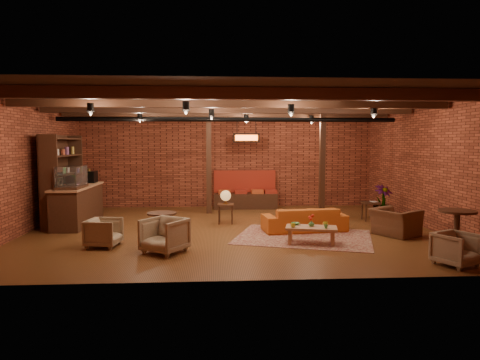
{
  "coord_description": "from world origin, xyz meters",
  "views": [
    {
      "loc": [
        -0.46,
        -10.63,
        2.19
      ],
      "look_at": [
        0.21,
        0.2,
        1.24
      ],
      "focal_mm": 32.0,
      "sensor_mm": 36.0,
      "label": 1
    }
  ],
  "objects": [
    {
      "name": "service_sign",
      "position": [
        0.6,
        3.1,
        2.35
      ],
      "size": [
        0.86,
        0.06,
        0.3
      ],
      "primitive_type": "cube",
      "color": "orange",
      "rests_on": "ceiling"
    },
    {
      "name": "armchair_a",
      "position": [
        -2.78,
        -1.58,
        0.33
      ],
      "size": [
        0.69,
        0.72,
        0.66
      ],
      "primitive_type": "imported",
      "rotation": [
        0.0,
        0.0,
        1.42
      ],
      "color": "#B9AC8F",
      "rests_on": "floor"
    },
    {
      "name": "side_table_book",
      "position": [
        3.97,
        1.07,
        0.48
      ],
      "size": [
        0.49,
        0.49,
        0.54
      ],
      "rotation": [
        0.0,
        0.0,
        -0.06
      ],
      "color": "#321D10",
      "rests_on": "floor"
    },
    {
      "name": "post_right",
      "position": [
        2.8,
        2.0,
        1.6
      ],
      "size": [
        0.16,
        0.16,
        3.2
      ],
      "primitive_type": "cube",
      "color": "#321D10",
      "rests_on": "ground"
    },
    {
      "name": "sofa",
      "position": [
        1.78,
        -0.27,
        0.3
      ],
      "size": [
        2.12,
        1.04,
        0.6
      ],
      "primitive_type": "imported",
      "rotation": [
        0.0,
        0.0,
        3.26
      ],
      "color": "#AE4F18",
      "rests_on": "floor"
    },
    {
      "name": "armchair_far",
      "position": [
        3.86,
        -3.4,
        0.33
      ],
      "size": [
        0.84,
        0.82,
        0.66
      ],
      "primitive_type": "imported",
      "rotation": [
        0.0,
        0.0,
        0.45
      ],
      "color": "#B9AC8F",
      "rests_on": "floor"
    },
    {
      "name": "ceiling_spotlights",
      "position": [
        0.0,
        0.0,
        2.86
      ],
      "size": [
        6.4,
        4.4,
        0.28
      ],
      "primitive_type": null,
      "color": "black",
      "rests_on": "ceiling"
    },
    {
      "name": "banquette",
      "position": [
        0.6,
        3.55,
        0.5
      ],
      "size": [
        2.1,
        0.7,
        1.0
      ],
      "primitive_type": null,
      "color": "maroon",
      "rests_on": "ground"
    },
    {
      "name": "round_table_left",
      "position": [
        -1.59,
        -1.3,
        0.45
      ],
      "size": [
        0.64,
        0.64,
        0.67
      ],
      "color": "#321D10",
      "rests_on": "floor"
    },
    {
      "name": "side_table_lamp",
      "position": [
        -0.13,
        0.88,
        0.69
      ],
      "size": [
        0.46,
        0.46,
        0.91
      ],
      "rotation": [
        0.0,
        0.0,
        -0.06
      ],
      "color": "#321D10",
      "rests_on": "floor"
    },
    {
      "name": "wall_back",
      "position": [
        0.0,
        4.0,
        1.6
      ],
      "size": [
        10.0,
        0.02,
        3.2
      ],
      "primitive_type": "cube",
      "color": "maroon",
      "rests_on": "ground"
    },
    {
      "name": "wall_front",
      "position": [
        0.0,
        -4.0,
        1.6
      ],
      "size": [
        10.0,
        0.02,
        3.2
      ],
      "primitive_type": "cube",
      "color": "maroon",
      "rests_on": "ground"
    },
    {
      "name": "armchair_right",
      "position": [
        3.84,
        -0.88,
        0.42
      ],
      "size": [
        1.03,
        1.15,
        0.85
      ],
      "primitive_type": "imported",
      "rotation": [
        0.0,
        0.0,
        2.1
      ],
      "color": "brown",
      "rests_on": "floor"
    },
    {
      "name": "ceiling_beams",
      "position": [
        0.0,
        0.0,
        3.08
      ],
      "size": [
        9.8,
        6.4,
        0.22
      ],
      "primitive_type": null,
      "color": "#321D10",
      "rests_on": "ceiling"
    },
    {
      "name": "shelving_hutch",
      "position": [
        -4.5,
        1.1,
        1.2
      ],
      "size": [
        0.52,
        2.0,
        2.4
      ],
      "primitive_type": null,
      "color": "#321D10",
      "rests_on": "ground"
    },
    {
      "name": "service_counter",
      "position": [
        -4.1,
        1.0,
        0.8
      ],
      "size": [
        0.8,
        2.5,
        1.6
      ],
      "primitive_type": null,
      "color": "#321D10",
      "rests_on": "ground"
    },
    {
      "name": "wall_left",
      "position": [
        -5.0,
        0.0,
        1.6
      ],
      "size": [
        0.02,
        8.0,
        3.2
      ],
      "primitive_type": "cube",
      "color": "maroon",
      "rests_on": "ground"
    },
    {
      "name": "round_table_right",
      "position": [
        4.4,
        -2.48,
        0.57
      ],
      "size": [
        0.73,
        0.73,
        0.85
      ],
      "color": "#321D10",
      "rests_on": "floor"
    },
    {
      "name": "ceiling",
      "position": [
        0.0,
        0.0,
        3.2
      ],
      "size": [
        10.0,
        8.0,
        0.02
      ],
      "primitive_type": "cube",
      "color": "black",
      "rests_on": "wall_back"
    },
    {
      "name": "post_left",
      "position": [
        -0.6,
        2.6,
        1.6
      ],
      "size": [
        0.16,
        0.16,
        3.2
      ],
      "primitive_type": "cube",
      "color": "#321D10",
      "rests_on": "ground"
    },
    {
      "name": "coffee_table",
      "position": [
        1.65,
        -1.59,
        0.33
      ],
      "size": [
        1.18,
        0.77,
        0.62
      ],
      "rotation": [
        0.0,
        0.0,
        -0.23
      ],
      "color": "#A7784E",
      "rests_on": "floor"
    },
    {
      "name": "wall_right",
      "position": [
        5.0,
        0.0,
        1.6
      ],
      "size": [
        0.02,
        8.0,
        3.2
      ],
      "primitive_type": "cube",
      "color": "maroon",
      "rests_on": "ground"
    },
    {
      "name": "armchair_b",
      "position": [
        -1.44,
        -2.16,
        0.38
      ],
      "size": [
        1.01,
        1.0,
        0.77
      ],
      "primitive_type": "imported",
      "rotation": [
        0.0,
        0.0,
        -0.58
      ],
      "color": "#B9AC8F",
      "rests_on": "floor"
    },
    {
      "name": "floor",
      "position": [
        0.0,
        0.0,
        0.0
      ],
      "size": [
        10.0,
        10.0,
        0.0
      ],
      "primitive_type": "plane",
      "color": "#422A10",
      "rests_on": "ground"
    },
    {
      "name": "ceiling_pipe",
      "position": [
        0.0,
        1.6,
        2.85
      ],
      "size": [
        9.6,
        0.12,
        0.12
      ],
      "primitive_type": "cylinder",
      "rotation": [
        0.0,
        1.57,
        0.0
      ],
      "color": "black",
      "rests_on": "ceiling"
    },
    {
      "name": "plant_tall",
      "position": [
        4.4,
        1.27,
        1.47
      ],
      "size": [
        2.13,
        2.13,
        2.93
      ],
      "primitive_type": "imported",
      "rotation": [
        0.0,
        0.0,
        0.38
      ],
      "color": "#4C7F4C",
      "rests_on": "floor"
    },
    {
      "name": "plant_counter",
      "position": [
        -4.0,
        1.2,
        1.22
      ],
      "size": [
        0.35,
        0.39,
        0.3
      ],
      "primitive_type": "imported",
      "color": "#337F33",
      "rests_on": "service_counter"
    },
    {
      "name": "rug",
      "position": [
        1.63,
        -0.94,
        0.01
      ],
      "size": [
        3.59,
        3.13,
        0.01
      ],
      "primitive_type": "cube",
      "rotation": [
        0.0,
        0.0,
        -0.31
      ],
      "color": "maroon",
      "rests_on": "floor"
    }
  ]
}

